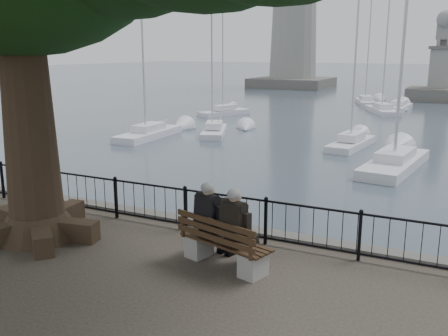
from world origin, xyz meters
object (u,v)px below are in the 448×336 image
Objects in this scene: bench at (223,249)px; lion_monument at (441,78)px; person_left at (213,224)px; person_right at (239,232)px.

bench is 0.22× the size of lion_monument.
person_left is 1.00× the size of person_right.
lion_monument is (0.99, 48.84, 0.54)m from person_right.
person_left and person_right have the same top height.
lion_monument is (1.64, 48.66, 0.54)m from person_left.
lion_monument is at bearing 88.83° from person_right.
bench is 1.25× the size of person_left.
bench is at bearing -33.10° from person_left.
person_left is 48.69m from lion_monument.
person_left is 0.67m from person_right.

